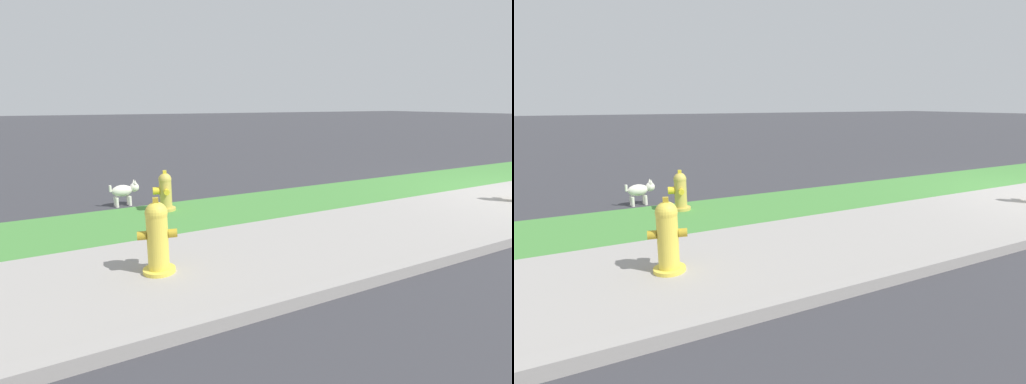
# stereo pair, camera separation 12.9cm
# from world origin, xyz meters

# --- Properties ---
(grass_verge) EXTENTS (18.00, 1.76, 0.01)m
(grass_verge) POSITION_xyz_m (0.00, 2.01, 0.00)
(grass_verge) COLOR #47893D
(grass_verge) RESTS_ON ground
(fire_hydrant_across_street) EXTENTS (0.41, 0.38, 0.80)m
(fire_hydrant_across_street) POSITION_xyz_m (-7.28, 0.04, 0.39)
(fire_hydrant_across_street) COLOR yellow
(fire_hydrant_across_street) RESTS_ON ground
(fire_hydrant_near_corner) EXTENTS (0.36, 0.39, 0.67)m
(fire_hydrant_near_corner) POSITION_xyz_m (-6.52, 2.41, 0.31)
(fire_hydrant_near_corner) COLOR gold
(fire_hydrant_near_corner) RESTS_ON ground
(small_white_dog) EXTENTS (0.51, 0.23, 0.44)m
(small_white_dog) POSITION_xyz_m (-7.03, 3.07, 0.26)
(small_white_dog) COLOR silver
(small_white_dog) RESTS_ON ground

